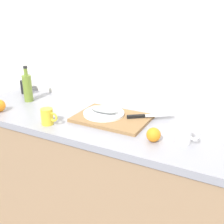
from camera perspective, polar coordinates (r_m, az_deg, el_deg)
back_wall at (r=1.82m, az=3.88°, el=11.96°), size 3.20×0.05×2.50m
kitchen_counter at (r=1.86m, az=-0.98°, el=-14.74°), size 2.00×0.60×0.90m
cutting_board at (r=1.65m, az=0.00°, el=-1.29°), size 0.44×0.31×0.02m
white_plate at (r=1.68m, az=-1.74°, el=-0.28°), size 0.25×0.25×0.01m
fish_fillet at (r=1.67m, az=-1.75°, el=0.54°), size 0.19×0.08×0.04m
chef_knife at (r=1.64m, az=6.87°, el=-0.83°), size 0.25×0.19×0.02m
olive_oil_bottle at (r=2.04m, az=-17.37°, el=4.97°), size 0.06×0.06×0.26m
coffee_mug_0 at (r=2.25m, az=-17.77°, el=5.08°), size 0.11×0.07×0.10m
coffee_mug_1 at (r=1.40m, az=15.03°, el=-4.50°), size 0.11×0.07×0.10m
coffee_mug_2 at (r=1.61m, az=-13.43°, el=-0.93°), size 0.11×0.07×0.10m
orange_1 at (r=1.40m, az=8.74°, el=-4.75°), size 0.07×0.07×0.07m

